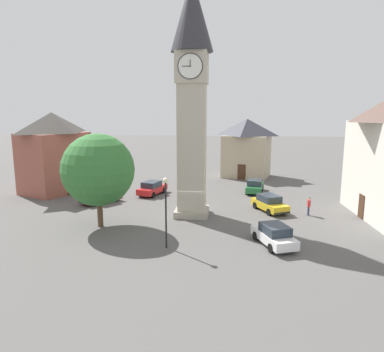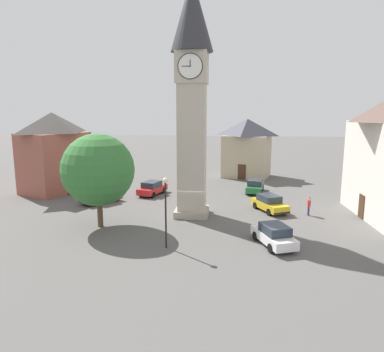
{
  "view_description": "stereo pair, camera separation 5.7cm",
  "coord_description": "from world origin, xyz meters",
  "px_view_note": "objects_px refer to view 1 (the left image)",
  "views": [
    {
      "loc": [
        -3.42,
        31.1,
        9.37
      ],
      "look_at": [
        0.0,
        0.0,
        3.59
      ],
      "focal_mm": 33.69,
      "sensor_mm": 36.0,
      "label": 1
    },
    {
      "loc": [
        -3.47,
        31.09,
        9.37
      ],
      "look_at": [
        0.0,
        0.0,
        3.59
      ],
      "focal_mm": 33.69,
      "sensor_mm": 36.0,
      "label": 2
    }
  ],
  "objects_px": {
    "car_black_far": "(255,186)",
    "car_white_side": "(274,235)",
    "tree": "(98,170)",
    "building_terrace_right": "(247,147)",
    "lamp_post": "(166,201)",
    "clock_tower": "(192,79)",
    "car_silver_kerb": "(101,195)",
    "building_shop_left": "(54,152)",
    "car_blue_kerb": "(269,203)",
    "car_red_corner": "(152,188)",
    "pedestrian": "(309,204)"
  },
  "relations": [
    {
      "from": "car_red_corner",
      "to": "building_terrace_right",
      "type": "distance_m",
      "value": 16.8
    },
    {
      "from": "car_blue_kerb",
      "to": "building_shop_left",
      "type": "distance_m",
      "value": 24.59
    },
    {
      "from": "pedestrian",
      "to": "car_red_corner",
      "type": "bearing_deg",
      "value": -21.97
    },
    {
      "from": "car_blue_kerb",
      "to": "building_terrace_right",
      "type": "relative_size",
      "value": 0.55
    },
    {
      "from": "car_white_side",
      "to": "lamp_post",
      "type": "bearing_deg",
      "value": 9.4
    },
    {
      "from": "car_red_corner",
      "to": "tree",
      "type": "xyz_separation_m",
      "value": [
        1.76,
        11.37,
        3.9
      ]
    },
    {
      "from": "car_silver_kerb",
      "to": "car_black_far",
      "type": "bearing_deg",
      "value": -158.19
    },
    {
      "from": "car_red_corner",
      "to": "lamp_post",
      "type": "xyz_separation_m",
      "value": [
        -4.38,
        15.29,
        2.53
      ]
    },
    {
      "from": "lamp_post",
      "to": "building_terrace_right",
      "type": "bearing_deg",
      "value": -103.11
    },
    {
      "from": "pedestrian",
      "to": "car_white_side",
      "type": "bearing_deg",
      "value": 63.15
    },
    {
      "from": "car_red_corner",
      "to": "pedestrian",
      "type": "relative_size",
      "value": 2.63
    },
    {
      "from": "clock_tower",
      "to": "car_white_side",
      "type": "relative_size",
      "value": 4.56
    },
    {
      "from": "car_silver_kerb",
      "to": "pedestrian",
      "type": "xyz_separation_m",
      "value": [
        -20.11,
        2.32,
        0.25
      ]
    },
    {
      "from": "pedestrian",
      "to": "building_shop_left",
      "type": "bearing_deg",
      "value": -13.54
    },
    {
      "from": "clock_tower",
      "to": "car_red_corner",
      "type": "height_order",
      "value": "clock_tower"
    },
    {
      "from": "clock_tower",
      "to": "building_shop_left",
      "type": "relative_size",
      "value": 2.24
    },
    {
      "from": "car_black_far",
      "to": "building_shop_left",
      "type": "bearing_deg",
      "value": 5.44
    },
    {
      "from": "lamp_post",
      "to": "building_shop_left",
      "type": "bearing_deg",
      "value": -44.57
    },
    {
      "from": "car_blue_kerb",
      "to": "car_silver_kerb",
      "type": "bearing_deg",
      "value": -4.4
    },
    {
      "from": "car_blue_kerb",
      "to": "car_black_far",
      "type": "height_order",
      "value": "same"
    },
    {
      "from": "car_blue_kerb",
      "to": "tree",
      "type": "height_order",
      "value": "tree"
    },
    {
      "from": "building_terrace_right",
      "to": "lamp_post",
      "type": "bearing_deg",
      "value": 76.89
    },
    {
      "from": "car_blue_kerb",
      "to": "car_red_corner",
      "type": "distance_m",
      "value": 13.44
    },
    {
      "from": "car_red_corner",
      "to": "car_white_side",
      "type": "height_order",
      "value": "same"
    },
    {
      "from": "tree",
      "to": "lamp_post",
      "type": "height_order",
      "value": "tree"
    },
    {
      "from": "car_black_far",
      "to": "car_white_side",
      "type": "bearing_deg",
      "value": 91.16
    },
    {
      "from": "car_blue_kerb",
      "to": "lamp_post",
      "type": "distance_m",
      "value": 13.02
    },
    {
      "from": "car_red_corner",
      "to": "tree",
      "type": "distance_m",
      "value": 12.15
    },
    {
      "from": "car_blue_kerb",
      "to": "lamp_post",
      "type": "height_order",
      "value": "lamp_post"
    },
    {
      "from": "lamp_post",
      "to": "clock_tower",
      "type": "bearing_deg",
      "value": -96.55
    },
    {
      "from": "car_black_far",
      "to": "pedestrian",
      "type": "bearing_deg",
      "value": 116.08
    },
    {
      "from": "tree",
      "to": "car_black_far",
      "type": "bearing_deg",
      "value": -133.95
    },
    {
      "from": "pedestrian",
      "to": "clock_tower",
      "type": "bearing_deg",
      "value": 5.7
    },
    {
      "from": "car_silver_kerb",
      "to": "building_terrace_right",
      "type": "height_order",
      "value": "building_terrace_right"
    },
    {
      "from": "lamp_post",
      "to": "pedestrian",
      "type": "bearing_deg",
      "value": -141.65
    },
    {
      "from": "tree",
      "to": "building_shop_left",
      "type": "xyz_separation_m",
      "value": [
        9.55,
        -11.54,
        -0.05
      ]
    },
    {
      "from": "car_black_far",
      "to": "clock_tower",
      "type": "bearing_deg",
      "value": 57.59
    },
    {
      "from": "car_black_far",
      "to": "building_shop_left",
      "type": "xyz_separation_m",
      "value": [
        22.77,
        2.17,
        3.86
      ]
    },
    {
      "from": "car_black_far",
      "to": "tree",
      "type": "height_order",
      "value": "tree"
    },
    {
      "from": "car_red_corner",
      "to": "building_terrace_right",
      "type": "bearing_deg",
      "value": -131.15
    },
    {
      "from": "car_white_side",
      "to": "tree",
      "type": "distance_m",
      "value": 14.35
    },
    {
      "from": "clock_tower",
      "to": "car_black_far",
      "type": "relative_size",
      "value": 4.69
    },
    {
      "from": "pedestrian",
      "to": "tree",
      "type": "relative_size",
      "value": 0.22
    },
    {
      "from": "clock_tower",
      "to": "car_silver_kerb",
      "type": "height_order",
      "value": "clock_tower"
    },
    {
      "from": "clock_tower",
      "to": "car_red_corner",
      "type": "xyz_separation_m",
      "value": [
        5.29,
        -7.37,
        -11.12
      ]
    },
    {
      "from": "car_silver_kerb",
      "to": "car_red_corner",
      "type": "distance_m",
      "value": 5.97
    },
    {
      "from": "clock_tower",
      "to": "car_silver_kerb",
      "type": "xyz_separation_m",
      "value": [
        9.7,
        -3.36,
        -11.12
      ]
    },
    {
      "from": "car_silver_kerb",
      "to": "building_shop_left",
      "type": "relative_size",
      "value": 0.48
    },
    {
      "from": "tree",
      "to": "clock_tower",
      "type": "bearing_deg",
      "value": -150.45
    },
    {
      "from": "car_white_side",
      "to": "building_shop_left",
      "type": "height_order",
      "value": "building_shop_left"
    }
  ]
}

